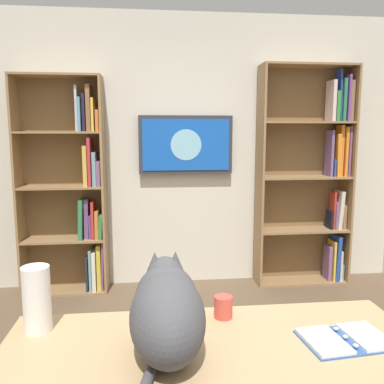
% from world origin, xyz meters
% --- Properties ---
extents(wall_back, '(4.52, 0.06, 2.70)m').
position_xyz_m(wall_back, '(0.00, -2.23, 1.35)').
color(wall_back, silver).
rests_on(wall_back, ground).
extents(bookshelf_left, '(0.94, 0.28, 2.20)m').
position_xyz_m(bookshelf_left, '(-1.31, -2.07, 1.12)').
color(bookshelf_left, '#937047').
rests_on(bookshelf_left, ground).
extents(bookshelf_right, '(0.81, 0.28, 2.07)m').
position_xyz_m(bookshelf_right, '(1.09, -2.06, 1.00)').
color(bookshelf_right, '#937047').
rests_on(bookshelf_right, ground).
extents(wall_mounted_tv, '(0.93, 0.07, 0.57)m').
position_xyz_m(wall_mounted_tv, '(0.00, -2.15, 1.43)').
color(wall_mounted_tv, '#333338').
extents(desk, '(1.62, 0.65, 0.75)m').
position_xyz_m(desk, '(0.13, 0.46, 0.65)').
color(desk, tan).
rests_on(desk, ground).
extents(cat, '(0.27, 0.58, 0.34)m').
position_xyz_m(cat, '(0.31, 0.47, 0.92)').
color(cat, '#4C4C51').
rests_on(cat, desk).
extents(open_binder, '(0.35, 0.25, 0.02)m').
position_xyz_m(open_binder, '(-0.38, 0.46, 0.76)').
color(open_binder, '#335999').
rests_on(open_binder, desk).
extents(paper_towel_roll, '(0.11, 0.11, 0.27)m').
position_xyz_m(paper_towel_roll, '(0.82, 0.25, 0.89)').
color(paper_towel_roll, white).
rests_on(paper_towel_roll, desk).
extents(coffee_mug, '(0.08, 0.08, 0.10)m').
position_xyz_m(coffee_mug, '(0.05, 0.21, 0.80)').
color(coffee_mug, '#D84C3F').
rests_on(coffee_mug, desk).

